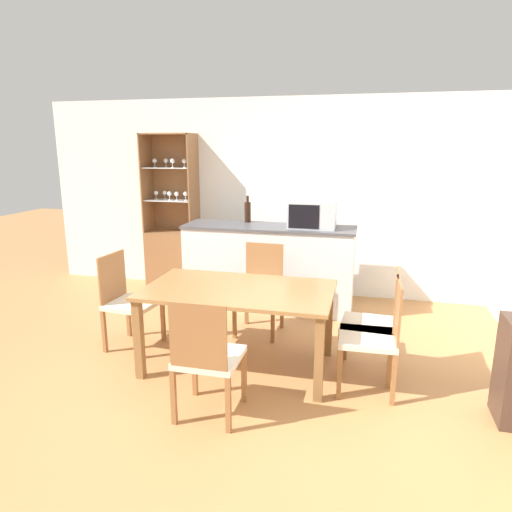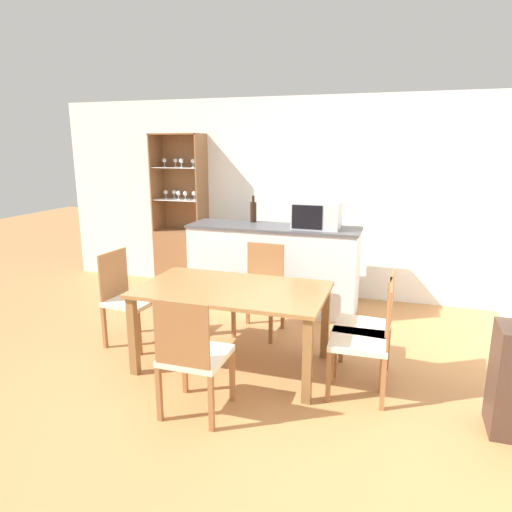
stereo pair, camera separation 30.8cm
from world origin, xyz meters
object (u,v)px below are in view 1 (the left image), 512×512
(dining_chair_side_right_near, at_px, (374,336))
(wine_bottle, at_px, (248,211))
(dining_chair_head_near, at_px, (207,357))
(dining_chair_side_left_far, at_px, (128,301))
(dining_table, at_px, (239,298))
(dining_chair_side_right_far, at_px, (374,323))
(display_cabinet, at_px, (173,245))
(dining_chair_head_far, at_px, (260,289))
(microwave, at_px, (313,214))

(dining_chair_side_right_near, height_order, wine_bottle, wine_bottle)
(dining_chair_head_near, bearing_deg, dining_chair_side_left_far, 140.48)
(dining_table, height_order, dining_chair_side_right_far, dining_chair_side_right_far)
(dining_table, height_order, dining_chair_side_left_far, dining_chair_side_left_far)
(display_cabinet, xyz_separation_m, dining_chair_head_far, (1.55, -1.26, -0.12))
(dining_chair_side_right_near, xyz_separation_m, wine_bottle, (-1.56, 1.93, 0.68))
(display_cabinet, height_order, dining_chair_head_near, display_cabinet)
(dining_chair_head_far, bearing_deg, dining_chair_side_right_far, 152.21)
(dining_chair_side_right_far, relative_size, microwave, 1.74)
(dining_chair_side_left_far, bearing_deg, display_cabinet, -164.31)
(dining_chair_head_far, xyz_separation_m, dining_chair_side_left_far, (-1.17, -0.67, 0.00))
(dining_chair_side_right_far, xyz_separation_m, dining_chair_side_left_far, (-2.33, 0.01, 0.00))
(dining_chair_head_far, xyz_separation_m, dining_chair_head_near, (-0.00, -1.64, 0.00))
(display_cabinet, distance_m, dining_table, 2.59)
(display_cabinet, bearing_deg, microwave, -13.82)
(dining_table, distance_m, dining_chair_side_left_far, 1.19)
(dining_chair_side_right_near, distance_m, wine_bottle, 2.57)
(dining_chair_head_near, bearing_deg, dining_table, 90.12)
(dining_chair_head_far, bearing_deg, dining_chair_head_near, 92.44)
(dining_chair_head_far, bearing_deg, dining_chair_side_left_far, 32.47)
(dining_table, relative_size, dining_chair_side_left_far, 1.76)
(dining_chair_head_far, distance_m, dining_chair_side_right_far, 1.35)
(dining_chair_side_right_near, height_order, dining_chair_head_near, same)
(microwave, height_order, wine_bottle, wine_bottle)
(dining_chair_head_near, height_order, wine_bottle, wine_bottle)
(dining_chair_side_right_near, distance_m, dining_chair_head_near, 1.35)
(dining_chair_side_right_far, bearing_deg, wine_bottle, 47.31)
(display_cabinet, bearing_deg, dining_chair_head_near, -61.94)
(dining_chair_head_far, height_order, dining_chair_side_left_far, same)
(dining_chair_side_right_far, height_order, dining_chair_side_right_near, same)
(dining_chair_side_right_near, distance_m, dining_chair_side_left_far, 2.35)
(dining_chair_head_far, xyz_separation_m, microwave, (0.44, 0.77, 0.70))
(dining_table, height_order, dining_chair_head_near, dining_chair_head_near)
(display_cabinet, height_order, dining_chair_side_right_near, display_cabinet)
(display_cabinet, bearing_deg, dining_chair_side_right_near, -39.33)
(dining_table, relative_size, dining_chair_side_right_near, 1.76)
(dining_chair_side_right_far, distance_m, wine_bottle, 2.37)
(display_cabinet, relative_size, wine_bottle, 6.40)
(dining_chair_head_far, relative_size, microwave, 1.74)
(dining_chair_side_left_far, bearing_deg, dining_chair_side_right_far, 94.37)
(dining_chair_head_far, distance_m, dining_chair_head_near, 1.64)
(dining_chair_side_left_far, bearing_deg, dining_chair_side_right_near, 87.52)
(dining_chair_side_right_far, distance_m, dining_chair_head_near, 1.51)
(dining_chair_side_right_far, height_order, dining_chair_head_near, same)
(dining_table, xyz_separation_m, dining_chair_side_left_far, (-1.16, 0.15, -0.17))
(dining_chair_head_far, distance_m, wine_bottle, 1.25)
(wine_bottle, bearing_deg, microwave, -13.20)
(display_cabinet, distance_m, dining_chair_head_far, 2.00)
(dining_table, distance_m, dining_chair_head_far, 0.84)
(dining_chair_head_near, height_order, dining_chair_side_left_far, same)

